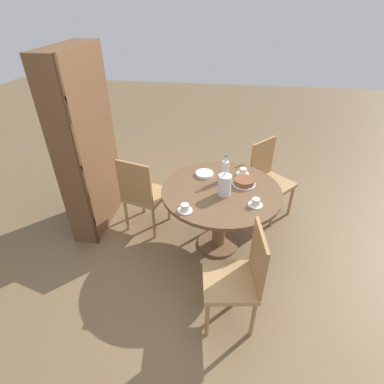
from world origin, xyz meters
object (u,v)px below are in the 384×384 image
object	(u,v)px
bookshelf	(89,146)
water_bottle	(225,170)
chair_b	(239,276)
cup_c	(185,208)
cup_b	(243,172)
coffee_pot	(225,184)
chair_a	(143,193)
cake_main	(244,182)
chair_c	(269,178)
cup_a	(256,203)

from	to	relation	value
bookshelf	water_bottle	bearing A→B (deg)	86.44
chair_b	water_bottle	bearing A→B (deg)	-178.90
chair_b	cup_c	xyz separation A→B (m)	(0.47, 0.50, 0.27)
cup_b	coffee_pot	bearing A→B (deg)	156.49
chair_a	cup_b	distance (m)	1.12
coffee_pot	cake_main	size ratio (longest dim) A/B	1.06
water_bottle	cup_b	xyz separation A→B (m)	(0.15, -0.19, -0.09)
chair_a	bookshelf	bearing A→B (deg)	5.52
water_bottle	cake_main	xyz separation A→B (m)	(-0.06, -0.20, -0.09)
chair_a	cake_main	distance (m)	1.11
chair_c	cup_c	size ratio (longest dim) A/B	6.91
bookshelf	cup_b	world-z (taller)	bookshelf
water_bottle	cup_b	world-z (taller)	water_bottle
water_bottle	cup_c	world-z (taller)	water_bottle
coffee_pot	cake_main	world-z (taller)	coffee_pot
bookshelf	coffee_pot	bearing A→B (deg)	76.44
cup_b	cup_a	bearing A→B (deg)	-168.34
chair_b	chair_c	xyz separation A→B (m)	(1.56, -0.34, 0.00)
chair_b	cup_c	world-z (taller)	chair_b
bookshelf	coffee_pot	world-z (taller)	bookshelf
water_bottle	bookshelf	bearing A→B (deg)	86.44
cup_b	bookshelf	bearing A→B (deg)	91.93
chair_b	chair_c	world-z (taller)	same
cake_main	chair_c	bearing A→B (deg)	-29.17
cup_c	water_bottle	bearing A→B (deg)	-29.36
chair_b	cake_main	bearing A→B (deg)	170.34
chair_a	cup_b	world-z (taller)	chair_a
chair_a	coffee_pot	distance (m)	0.99
cup_b	cake_main	bearing A→B (deg)	-177.34
chair_b	cup_a	distance (m)	0.71
coffee_pot	cup_a	bearing A→B (deg)	-115.07
chair_a	water_bottle	xyz separation A→B (m)	(0.01, -0.89, 0.35)
chair_b	water_bottle	distance (m)	1.11
chair_c	cup_c	distance (m)	1.40
coffee_pot	water_bottle	distance (m)	0.26
coffee_pot	water_bottle	size ratio (longest dim) A/B	0.87
coffee_pot	cup_b	bearing A→B (deg)	-23.51
chair_b	cake_main	distance (m)	1.02
chair_b	water_bottle	xyz separation A→B (m)	(1.04, 0.17, 0.35)
chair_c	bookshelf	distance (m)	2.08
water_bottle	chair_b	bearing A→B (deg)	-170.54
chair_a	chair_b	distance (m)	1.48
bookshelf	cup_a	distance (m)	1.84
cake_main	cup_b	xyz separation A→B (m)	(0.21, 0.01, -0.00)
chair_a	bookshelf	size ratio (longest dim) A/B	0.48
chair_a	cup_a	bearing A→B (deg)	177.29
cup_b	cup_c	xyz separation A→B (m)	(-0.72, 0.51, 0.00)
chair_a	chair_b	world-z (taller)	same
chair_b	cup_b	world-z (taller)	chair_b
cup_c	chair_a	bearing A→B (deg)	45.11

